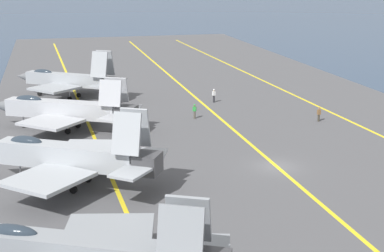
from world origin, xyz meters
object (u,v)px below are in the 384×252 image
parked_jet_third (64,109)px  crew_green_vest (195,111)px  parked_jet_second (70,156)px  parked_jet_fourth (69,80)px  crew_brown_vest (319,113)px  crew_white_vest (214,95)px

parked_jet_third → crew_green_vest: (1.70, -14.82, -1.38)m
parked_jet_second → parked_jet_fourth: size_ratio=1.02×
parked_jet_fourth → crew_brown_vest: size_ratio=8.90×
parked_jet_second → crew_white_vest: bearing=-36.1°
parked_jet_fourth → crew_white_vest: bearing=-110.4°
crew_green_vest → parked_jet_second: bearing=141.8°
parked_jet_third → crew_green_vest: 14.98m
parked_jet_second → parked_jet_fourth: (33.40, -1.27, 0.02)m
parked_jet_second → crew_brown_vest: parked_jet_second is taller
parked_jet_second → crew_white_vest: parked_jet_second is taller
crew_brown_vest → parked_jet_third: bearing=84.0°
parked_jet_third → crew_brown_vest: size_ratio=9.80×
crew_white_vest → crew_brown_vest: (-12.28, -8.96, -0.05)m
parked_jet_third → crew_white_vest: bearing=-64.2°
parked_jet_fourth → crew_brown_vest: bearing=-125.1°
parked_jet_fourth → parked_jet_third: bearing=176.0°
crew_brown_vest → crew_green_vest: (4.66, 13.46, 0.02)m
parked_jet_third → parked_jet_fourth: (16.09, -1.14, 0.26)m
crew_brown_vest → parked_jet_fourth: bearing=54.9°
parked_jet_second → crew_brown_vest: (14.36, -28.41, -1.64)m
crew_brown_vest → crew_green_vest: size_ratio=0.98×
crew_white_vest → crew_green_vest: 8.85m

